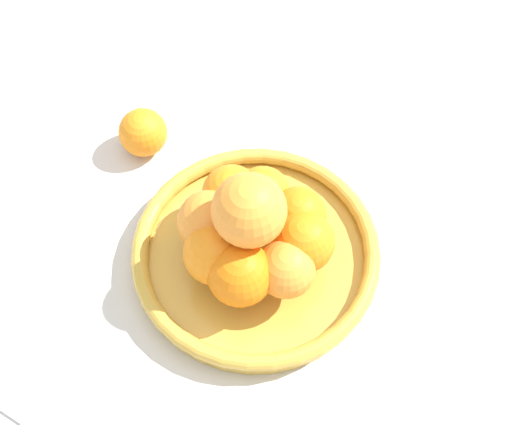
# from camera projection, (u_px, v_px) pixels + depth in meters

# --- Properties ---
(ground_plane) EXTENTS (4.00, 4.00, 0.00)m
(ground_plane) POSITION_uv_depth(u_px,v_px,m) (256.00, 261.00, 0.88)
(ground_plane) COLOR beige
(fruit_bowl) EXTENTS (0.30, 0.30, 0.04)m
(fruit_bowl) POSITION_uv_depth(u_px,v_px,m) (256.00, 254.00, 0.86)
(fruit_bowl) COLOR gold
(fruit_bowl) RESTS_ON ground_plane
(orange_pile) EXTENTS (0.18, 0.17, 0.14)m
(orange_pile) POSITION_uv_depth(u_px,v_px,m) (253.00, 231.00, 0.81)
(orange_pile) COLOR orange
(orange_pile) RESTS_ON fruit_bowl
(stray_orange) EXTENTS (0.06, 0.06, 0.06)m
(stray_orange) POSITION_uv_depth(u_px,v_px,m) (143.00, 132.00, 0.94)
(stray_orange) COLOR orange
(stray_orange) RESTS_ON ground_plane
(napkin_folded) EXTENTS (0.16, 0.16, 0.01)m
(napkin_folded) POSITION_uv_depth(u_px,v_px,m) (13.00, 338.00, 0.82)
(napkin_folded) COLOR silver
(napkin_folded) RESTS_ON ground_plane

